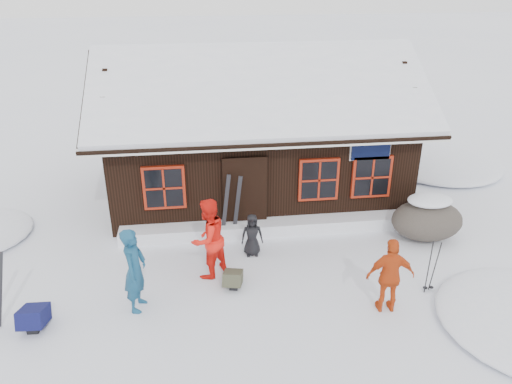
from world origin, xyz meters
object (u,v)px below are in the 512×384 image
at_px(skier_teal, 135,270).
at_px(skier_orange_right, 390,276).
at_px(backpack_blue, 34,320).
at_px(skier_crouched, 252,235).
at_px(backpack_olive, 233,281).
at_px(skier_orange_left, 208,239).
at_px(boulder, 427,219).
at_px(ski_poles, 432,268).

distance_m(skier_teal, skier_orange_right, 5.03).
relative_size(skier_teal, backpack_blue, 2.87).
xyz_separation_m(skier_crouched, backpack_olive, (-0.57, -1.24, -0.39)).
height_order(skier_orange_left, backpack_olive, skier_orange_left).
relative_size(skier_orange_left, skier_orange_right, 1.14).
xyz_separation_m(skier_teal, skier_orange_left, (1.48, 0.99, 0.03)).
bearing_deg(skier_orange_right, skier_orange_left, -21.13).
height_order(skier_orange_left, backpack_blue, skier_orange_left).
xyz_separation_m(skier_crouched, boulder, (4.47, 0.25, 0.00)).
relative_size(skier_teal, skier_orange_left, 0.97).
relative_size(boulder, ski_poles, 1.43).
relative_size(skier_teal, skier_orange_right, 1.11).
xyz_separation_m(skier_teal, backpack_olive, (1.96, 0.47, -0.76)).
bearing_deg(backpack_blue, skier_orange_right, -0.60).
distance_m(skier_orange_left, skier_crouched, 1.33).
distance_m(skier_crouched, backpack_olive, 1.42).
bearing_deg(skier_orange_left, ski_poles, 124.31).
relative_size(skier_orange_left, skier_crouched, 1.75).
bearing_deg(skier_crouched, backpack_blue, -153.51).
bearing_deg(boulder, backpack_olive, -163.52).
distance_m(skier_orange_right, boulder, 3.37).
xyz_separation_m(skier_orange_right, boulder, (2.03, 2.67, -0.28)).
distance_m(skier_orange_right, ski_poles, 1.24).
distance_m(skier_teal, skier_orange_left, 1.78).
bearing_deg(backpack_blue, skier_crouched, 27.28).
height_order(skier_orange_right, boulder, skier_orange_right).
bearing_deg(backpack_blue, backpack_olive, 14.45).
distance_m(backpack_blue, backpack_olive, 3.98).
bearing_deg(skier_crouched, skier_orange_right, -43.37).
relative_size(skier_orange_right, backpack_blue, 2.58).
xyz_separation_m(ski_poles, backpack_blue, (-8.02, -0.15, -0.42)).
xyz_separation_m(skier_teal, boulder, (7.00, 1.96, -0.37)).
relative_size(skier_crouched, backpack_olive, 2.03).
bearing_deg(skier_orange_left, skier_orange_right, 113.01).
height_order(boulder, backpack_olive, boulder).
distance_m(ski_poles, backpack_olive, 4.21).
xyz_separation_m(skier_orange_left, backpack_olive, (0.48, -0.52, -0.78)).
bearing_deg(skier_orange_right, backpack_olive, -16.57).
height_order(skier_orange_left, ski_poles, skier_orange_left).
bearing_deg(skier_orange_left, boulder, 149.00).
relative_size(boulder, backpack_blue, 2.86).
distance_m(skier_teal, boulder, 7.28).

